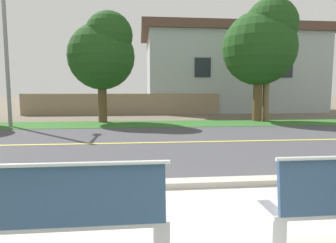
{
  "coord_description": "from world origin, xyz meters",
  "views": [
    {
      "loc": [
        -0.75,
        -2.33,
        1.61
      ],
      "look_at": [
        -0.18,
        3.34,
        1.0
      ],
      "focal_mm": 31.04,
      "sensor_mm": 36.0,
      "label": 1
    }
  ],
  "objects_px": {
    "bench_left": "(54,218)",
    "shade_tree_left": "(103,51)",
    "streetlamp": "(7,34)",
    "shade_tree_centre": "(262,43)"
  },
  "relations": [
    {
      "from": "shade_tree_centre",
      "to": "streetlamp",
      "type": "bearing_deg",
      "value": -175.38
    },
    {
      "from": "shade_tree_left",
      "to": "streetlamp",
      "type": "bearing_deg",
      "value": -163.28
    },
    {
      "from": "bench_left",
      "to": "streetlamp",
      "type": "relative_size",
      "value": 0.29
    },
    {
      "from": "shade_tree_left",
      "to": "shade_tree_centre",
      "type": "height_order",
      "value": "shade_tree_centre"
    },
    {
      "from": "bench_left",
      "to": "shade_tree_left",
      "type": "height_order",
      "value": "shade_tree_left"
    },
    {
      "from": "streetlamp",
      "to": "shade_tree_left",
      "type": "xyz_separation_m",
      "value": [
        3.98,
        1.19,
        -0.56
      ]
    },
    {
      "from": "streetlamp",
      "to": "shade_tree_left",
      "type": "height_order",
      "value": "streetlamp"
    },
    {
      "from": "streetlamp",
      "to": "shade_tree_centre",
      "type": "xyz_separation_m",
      "value": [
        12.02,
        0.97,
        -0.05
      ]
    },
    {
      "from": "bench_left",
      "to": "shade_tree_centre",
      "type": "height_order",
      "value": "shade_tree_centre"
    },
    {
      "from": "bench_left",
      "to": "shade_tree_left",
      "type": "bearing_deg",
      "value": 94.44
    }
  ]
}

